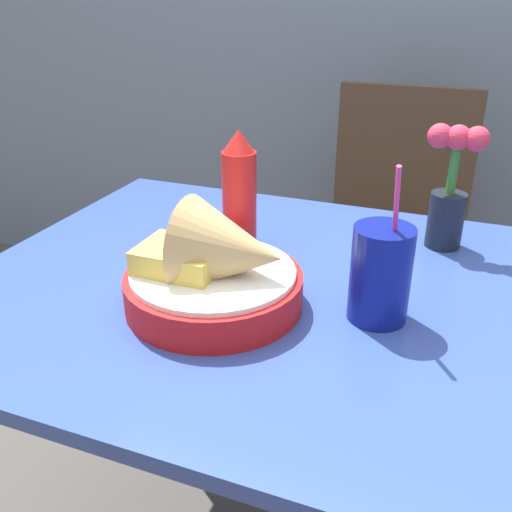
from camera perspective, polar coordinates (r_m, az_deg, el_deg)
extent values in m
cube|color=#334C9E|center=(0.94, 3.04, -3.64)|extent=(1.06, 0.81, 0.02)
cylinder|color=gray|center=(1.57, -9.66, -6.51)|extent=(0.05, 0.05, 0.71)
cylinder|color=#473323|center=(1.67, 4.71, -9.81)|extent=(0.03, 0.03, 0.43)
cylinder|color=#473323|center=(1.63, 17.15, -12.08)|extent=(0.03, 0.03, 0.43)
cylinder|color=#473323|center=(1.97, 7.78, -4.08)|extent=(0.03, 0.03, 0.43)
cylinder|color=#473323|center=(1.93, 18.21, -5.83)|extent=(0.03, 0.03, 0.43)
cube|color=#473323|center=(1.68, 12.67, -1.34)|extent=(0.40, 0.40, 0.02)
cube|color=#473323|center=(1.76, 14.47, 8.47)|extent=(0.40, 0.03, 0.48)
cylinder|color=red|center=(0.87, -4.23, -3.40)|extent=(0.27, 0.27, 0.05)
cylinder|color=white|center=(0.86, -4.29, -1.63)|extent=(0.25, 0.25, 0.01)
cone|color=tan|center=(0.82, -2.26, 0.49)|extent=(0.15, 0.15, 0.15)
cube|color=#E5C14C|center=(0.86, -7.58, -0.41)|extent=(0.12, 0.10, 0.04)
cylinder|color=red|center=(1.03, -1.67, 5.49)|extent=(0.06, 0.06, 0.18)
cone|color=red|center=(1.00, -1.76, 11.46)|extent=(0.06, 0.06, 0.04)
cylinder|color=navy|center=(0.83, 12.34, -1.78)|extent=(0.09, 0.09, 0.14)
cylinder|color=black|center=(0.84, 12.27, -2.48)|extent=(0.08, 0.08, 0.12)
cylinder|color=#EA3884|center=(0.81, 13.68, 2.14)|extent=(0.01, 0.08, 0.21)
cylinder|color=black|center=(1.11, 18.42, 3.43)|extent=(0.06, 0.06, 0.10)
cylinder|color=#33722D|center=(1.08, 19.15, 8.28)|extent=(0.02, 0.02, 0.09)
sphere|color=#DB334C|center=(1.07, 19.58, 11.11)|extent=(0.04, 0.04, 0.04)
sphere|color=#DB334C|center=(1.07, 17.92, 11.36)|extent=(0.04, 0.04, 0.04)
sphere|color=#DB334C|center=(1.07, 21.23, 10.86)|extent=(0.04, 0.04, 0.04)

